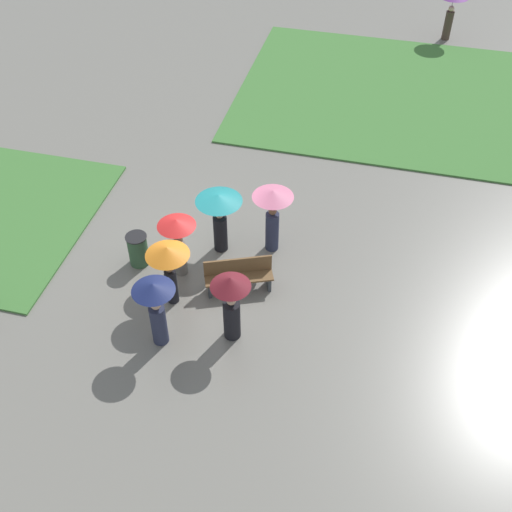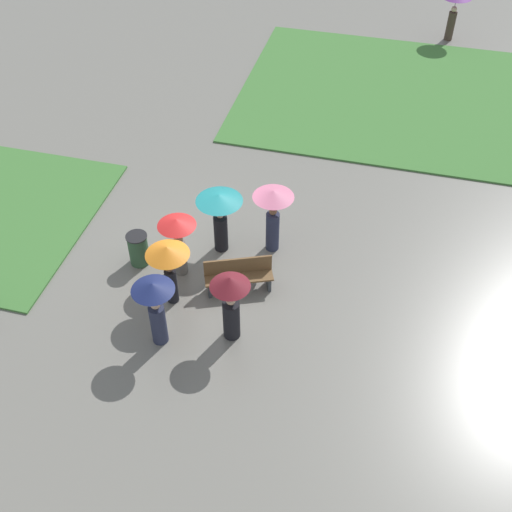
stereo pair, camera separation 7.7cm
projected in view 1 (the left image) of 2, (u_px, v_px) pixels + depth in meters
The scene contains 11 objects.
ground_plane at pixel (202, 257), 16.89m from camera, with size 90.00×90.00×0.00m, color slate.
lawn_patch_far at pixel (394, 95), 22.88m from camera, with size 10.93×8.85×0.06m.
park_bench at pixel (239, 275), 15.76m from camera, with size 1.71×1.03×0.90m.
trash_bin at pixel (138, 250), 16.42m from camera, with size 0.55×0.55×0.91m.
crowd_person_red at pixel (178, 236), 15.63m from camera, with size 0.95×0.95×1.77m.
crowd_person_teal at pixel (219, 210), 16.22m from camera, with size 1.20×1.20×1.81m.
crowd_person_pink at pixel (273, 209), 16.23m from camera, with size 1.06×1.06×1.92m.
crowd_person_navy at pixel (156, 305), 14.03m from camera, with size 0.96×0.96×1.87m.
crowd_person_maroon at pixel (231, 299), 14.14m from camera, with size 0.91×0.91×1.90m.
crowd_person_orange at pixel (168, 260), 14.83m from camera, with size 1.04×1.04×1.78m.
lone_walker_far_path at pixel (453, 1), 25.14m from camera, with size 1.18×1.18×2.00m.
Camera 1 is at (4.33, -11.49, 11.68)m, focal length 45.00 mm.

